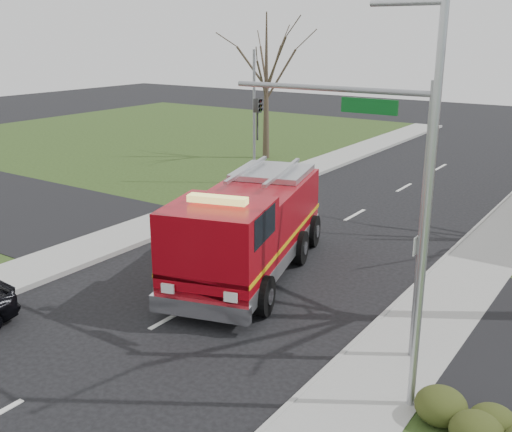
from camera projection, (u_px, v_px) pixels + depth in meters
The scene contains 9 objects.
ground at pixel (174, 316), 17.16m from camera, with size 120.00×120.00×0.00m, color black.
sidewalk_right at pixel (376, 381), 13.80m from camera, with size 2.40×80.00×0.15m, color gray.
sidewalk_left at pixel (38, 268), 20.48m from camera, with size 2.40×80.00×0.15m, color gray.
hedge_corner at pixel (494, 429), 11.36m from camera, with size 2.80×2.00×0.90m, color #323A15.
bare_tree_left at pixel (266, 71), 36.72m from camera, with size 4.50×4.50×9.00m.
traffic_signal_mast at pixel (374, 168), 14.16m from camera, with size 5.29×0.18×6.80m.
streetlight_pole at pixel (424, 207), 11.59m from camera, with size 1.48×0.16×8.40m.
utility_pole_far at pixel (254, 119), 30.86m from camera, with size 0.14×0.14×7.00m, color gray.
fire_engine at pixel (248, 231), 19.71m from camera, with size 5.13×8.89×3.39m.
Camera 1 is at (10.71, -11.54, 7.77)m, focal length 42.00 mm.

